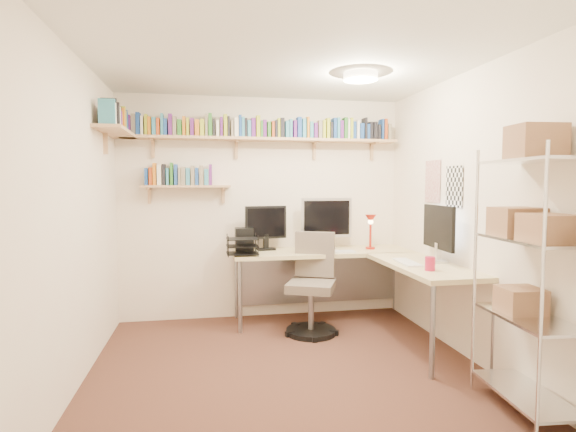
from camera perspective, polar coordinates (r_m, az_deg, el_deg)
The scene contains 6 objects.
ground at distance 3.97m, azimuth -0.25°, elevation -18.46°, with size 3.20×3.20×0.00m, color #40231B.
room_shell at distance 3.67m, azimuth -0.19°, elevation 4.48°, with size 3.24×3.04×2.52m.
wall_shelves at distance 4.95m, azimuth -7.65°, elevation 9.86°, with size 3.12×1.09×0.80m.
corner_desk at distance 4.79m, azimuth 6.06°, elevation -4.88°, with size 2.11×2.01×1.37m.
office_chair at distance 4.67m, azimuth 3.10°, elevation -9.46°, with size 0.60×0.60×1.02m.
wire_rack at distance 3.31m, azimuth 28.39°, elevation -2.13°, with size 0.44×0.79×1.90m.
Camera 1 is at (-0.65, -3.61, 1.52)m, focal length 28.00 mm.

